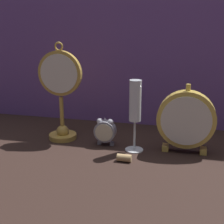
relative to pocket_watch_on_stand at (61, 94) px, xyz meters
name	(u,v)px	position (x,y,z in m)	size (l,w,h in m)	color
ground_plane	(106,155)	(0.18, -0.10, -0.16)	(4.00, 4.00, 0.00)	black
fabric_backdrop_drape	(128,42)	(0.18, 0.23, 0.16)	(1.25, 0.01, 0.64)	#6B478E
pocket_watch_on_stand	(61,94)	(0.00, 0.00, 0.00)	(0.15, 0.09, 0.33)	gold
alarm_clock_twin_bell	(105,130)	(0.16, -0.02, -0.11)	(0.07, 0.03, 0.09)	gray
mantel_clock_silver	(186,120)	(0.41, -0.02, -0.05)	(0.18, 0.04, 0.21)	gold
champagne_flute	(135,107)	(0.26, -0.04, -0.02)	(0.06, 0.06, 0.22)	silver
wine_cork	(124,158)	(0.25, -0.13, -0.15)	(0.02, 0.02, 0.04)	tan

